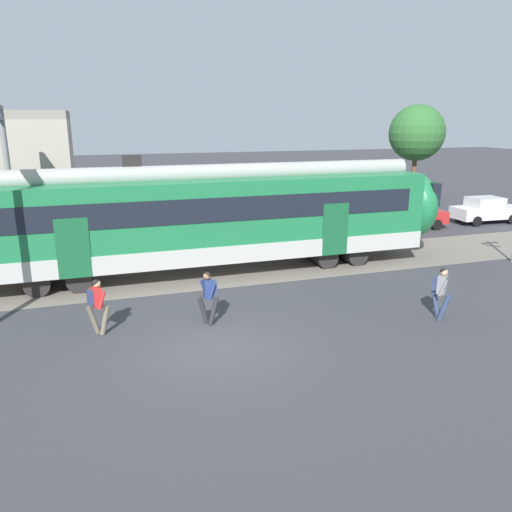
# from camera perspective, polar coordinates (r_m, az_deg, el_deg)

# --- Properties ---
(ground_plane) EXTENTS (160.00, 160.00, 0.00)m
(ground_plane) POSITION_cam_1_polar(r_m,az_deg,el_deg) (13.83, -4.19, -10.44)
(ground_plane) COLOR #38383D
(pedestrian_red) EXTENTS (0.69, 0.54, 1.67)m
(pedestrian_red) POSITION_cam_1_polar(r_m,az_deg,el_deg) (14.93, -17.74, -5.04)
(pedestrian_red) COLOR #6B6051
(pedestrian_red) RESTS_ON ground
(pedestrian_navy) EXTENTS (0.63, 0.54, 1.67)m
(pedestrian_navy) POSITION_cam_1_polar(r_m,az_deg,el_deg) (14.99, -5.43, -4.26)
(pedestrian_navy) COLOR #28282D
(pedestrian_navy) RESTS_ON ground
(pedestrian_grey) EXTENTS (0.51, 0.70, 1.67)m
(pedestrian_grey) POSITION_cam_1_polar(r_m,az_deg,el_deg) (16.32, 20.38, -3.54)
(pedestrian_grey) COLOR navy
(pedestrian_grey) RESTS_ON ground
(parked_car_red) EXTENTS (4.07, 1.90, 1.54)m
(parked_car_red) POSITION_cam_1_polar(r_m,az_deg,el_deg) (29.58, 17.16, 4.52)
(parked_car_red) COLOR #B22323
(parked_car_red) RESTS_ON ground
(parked_car_white) EXTENTS (4.06, 1.87, 1.54)m
(parked_car_white) POSITION_cam_1_polar(r_m,az_deg,el_deg) (32.86, 24.78, 4.81)
(parked_car_white) COLOR silver
(parked_car_white) RESTS_ON ground
(street_tree_right) EXTENTS (3.81, 3.81, 6.99)m
(street_tree_right) POSITION_cam_1_polar(r_m,az_deg,el_deg) (37.05, 17.92, 13.21)
(street_tree_right) COLOR brown
(street_tree_right) RESTS_ON ground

